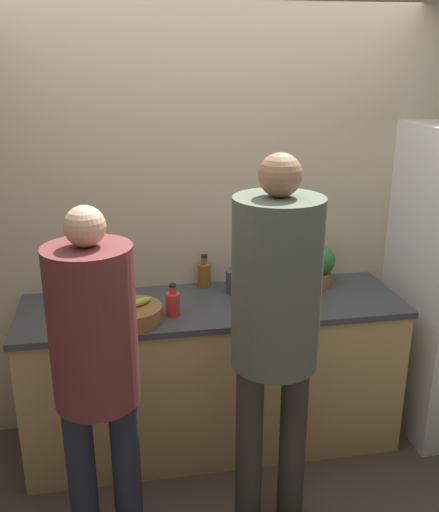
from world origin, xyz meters
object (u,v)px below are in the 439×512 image
object	(u,v)px
person_center	(275,313)
bottle_red	(173,303)
fruit_bowl	(133,314)
potted_plant	(320,265)
utensil_crock	(236,280)
person_left	(95,358)
cup_blue	(90,299)
bottle_amber	(204,274)

from	to	relation	value
person_center	bottle_red	distance (m)	0.70
fruit_bowl	person_center	bearing A→B (deg)	-39.42
potted_plant	bottle_red	bearing A→B (deg)	-163.81
utensil_crock	person_left	bearing A→B (deg)	-133.00
person_center	cup_blue	size ratio (longest dim) A/B	17.94
person_left	bottle_amber	xyz separation A→B (m)	(0.61, 0.96, -0.02)
person_center	person_left	bearing A→B (deg)	-177.65
person_left	utensil_crock	world-z (taller)	person_left
cup_blue	potted_plant	world-z (taller)	potted_plant
cup_blue	person_center	bearing A→B (deg)	-40.77
person_left	bottle_red	xyz separation A→B (m)	(0.39, 0.59, -0.03)
bottle_red	cup_blue	xyz separation A→B (m)	(-0.44, 0.18, -0.02)
person_left	bottle_amber	world-z (taller)	person_left
person_left	cup_blue	xyz separation A→B (m)	(-0.05, 0.76, -0.05)
utensil_crock	fruit_bowl	bearing A→B (deg)	-154.23
person_left	fruit_bowl	bearing A→B (deg)	72.45
person_left	fruit_bowl	world-z (taller)	person_left
person_left	bottle_amber	bearing A→B (deg)	57.46
person_left	potted_plant	xyz separation A→B (m)	(1.30, 0.85, 0.03)
bottle_amber	cup_blue	world-z (taller)	bottle_amber
bottle_red	person_left	bearing A→B (deg)	-123.52
person_left	fruit_bowl	xyz separation A→B (m)	(0.17, 0.54, -0.06)
fruit_bowl	bottle_amber	size ratio (longest dim) A/B	1.56
fruit_bowl	utensil_crock	world-z (taller)	utensil_crock
bottle_red	potted_plant	bearing A→B (deg)	16.19
person_left	cup_blue	bearing A→B (deg)	94.07
person_center	fruit_bowl	bearing A→B (deg)	140.58
bottle_red	cup_blue	bearing A→B (deg)	158.17
bottle_amber	potted_plant	xyz separation A→B (m)	(0.68, -0.11, 0.05)
fruit_bowl	bottle_amber	world-z (taller)	bottle_amber
utensil_crock	potted_plant	xyz separation A→B (m)	(0.52, 0.01, 0.06)
person_left	cup_blue	size ratio (longest dim) A/B	16.21
fruit_bowl	potted_plant	size ratio (longest dim) A/B	1.25
person_left	potted_plant	world-z (taller)	person_left
cup_blue	person_left	bearing A→B (deg)	-85.93
person_center	potted_plant	bearing A→B (deg)	58.36
bottle_red	bottle_amber	size ratio (longest dim) A/B	0.88
person_left	person_center	distance (m)	0.80
bottle_amber	person_center	bearing A→B (deg)	-79.05
bottle_red	bottle_amber	bearing A→B (deg)	59.03
fruit_bowl	bottle_red	size ratio (longest dim) A/B	1.78
fruit_bowl	potted_plant	distance (m)	1.17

